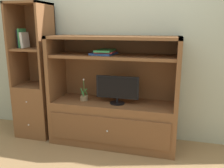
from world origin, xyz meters
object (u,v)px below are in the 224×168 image
object	(u,v)px
media_console	(113,110)
upright_book_row	(23,39)
magazine_stack	(105,52)
bookshelf_tall	(36,93)
tv_monitor	(117,89)
potted_plant	(84,97)

from	to	relation	value
media_console	upright_book_row	size ratio (longest dim) A/B	6.33
magazine_stack	bookshelf_tall	world-z (taller)	bookshelf_tall
media_console	tv_monitor	xyz separation A→B (m)	(0.07, -0.06, 0.31)
magazine_stack	potted_plant	bearing A→B (deg)	-173.57
tv_monitor	upright_book_row	bearing A→B (deg)	177.82
magazine_stack	upright_book_row	xyz separation A→B (m)	(-1.15, 0.00, 0.14)
media_console	bookshelf_tall	size ratio (longest dim) A/B	0.89
media_console	bookshelf_tall	xyz separation A→B (m)	(-1.13, 0.00, 0.14)
upright_book_row	tv_monitor	bearing A→B (deg)	-2.18
tv_monitor	potted_plant	bearing A→B (deg)	177.92
potted_plant	media_console	bearing A→B (deg)	6.04
tv_monitor	bookshelf_tall	bearing A→B (deg)	177.16
upright_book_row	bookshelf_tall	bearing A→B (deg)	3.79
media_console	bookshelf_tall	distance (m)	1.14
media_console	tv_monitor	distance (m)	0.32
magazine_stack	bookshelf_tall	size ratio (longest dim) A/B	0.19
potted_plant	upright_book_row	size ratio (longest dim) A/B	1.15
potted_plant	upright_book_row	distance (m)	1.15
tv_monitor	magazine_stack	bearing A→B (deg)	164.96
potted_plant	magazine_stack	size ratio (longest dim) A/B	0.84
media_console	bookshelf_tall	bearing A→B (deg)	179.88
media_console	magazine_stack	bearing A→B (deg)	-174.96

